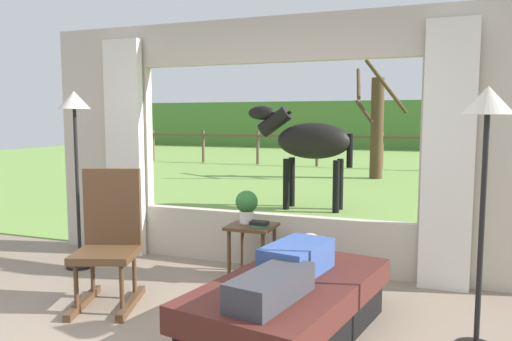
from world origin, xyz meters
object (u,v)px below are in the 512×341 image
(reclining_person, at_px, (289,267))
(potted_plant, at_px, (247,205))
(rocking_chair, at_px, (109,238))
(side_table, at_px, (252,234))
(recliner_sofa, at_px, (291,307))
(floor_lamp_right, at_px, (486,139))
(book_stack, at_px, (259,224))
(horse, at_px, (309,142))
(pasture_tree, at_px, (376,125))
(floor_lamp_left, at_px, (75,126))

(reclining_person, xyz_separation_m, potted_plant, (-0.80, 1.24, 0.18))
(rocking_chair, relative_size, side_table, 2.15)
(recliner_sofa, height_order, rocking_chair, rocking_chair)
(recliner_sofa, distance_m, floor_lamp_right, 1.72)
(recliner_sofa, bearing_deg, floor_lamp_right, 21.58)
(recliner_sofa, bearing_deg, reclining_person, -78.92)
(book_stack, xyz_separation_m, floor_lamp_right, (1.84, -0.84, 0.86))
(recliner_sofa, height_order, horse, horse)
(rocking_chair, height_order, book_stack, rocking_chair)
(reclining_person, height_order, horse, horse)
(floor_lamp_right, relative_size, pasture_tree, 0.60)
(floor_lamp_left, bearing_deg, recliner_sofa, -18.07)
(side_table, relative_size, floor_lamp_left, 0.29)
(floor_lamp_right, relative_size, horse, 0.96)
(floor_lamp_right, bearing_deg, potted_plant, 154.36)
(recliner_sofa, relative_size, floor_lamp_right, 1.06)
(side_table, bearing_deg, rocking_chair, -130.92)
(book_stack, height_order, pasture_tree, pasture_tree)
(floor_lamp_left, relative_size, floor_lamp_right, 1.04)
(side_table, height_order, book_stack, book_stack)
(floor_lamp_left, relative_size, pasture_tree, 0.62)
(reclining_person, distance_m, potted_plant, 1.49)
(reclining_person, bearing_deg, floor_lamp_left, 172.01)
(pasture_tree, bearing_deg, floor_lamp_left, -102.82)
(book_stack, relative_size, pasture_tree, 0.06)
(recliner_sofa, bearing_deg, pasture_tree, 104.44)
(horse, bearing_deg, floor_lamp_left, 160.63)
(potted_plant, xyz_separation_m, pasture_tree, (0.25, 8.26, 0.68))
(floor_lamp_left, bearing_deg, rocking_chair, -37.81)
(reclining_person, height_order, floor_lamp_right, floor_lamp_right)
(recliner_sofa, relative_size, horse, 1.02)
(reclining_person, bearing_deg, horse, 113.91)
(rocking_chair, relative_size, potted_plant, 3.50)
(reclining_person, xyz_separation_m, floor_lamp_right, (1.22, 0.27, 0.89))
(recliner_sofa, distance_m, horse, 4.97)
(floor_lamp_left, height_order, floor_lamp_right, floor_lamp_left)
(side_table, bearing_deg, book_stack, -34.55)
(book_stack, distance_m, floor_lamp_right, 2.20)
(potted_plant, xyz_separation_m, book_stack, (0.18, -0.13, -0.15))
(reclining_person, xyz_separation_m, pasture_tree, (-0.56, 9.50, 0.86))
(side_table, distance_m, floor_lamp_right, 2.36)
(recliner_sofa, relative_size, potted_plant, 5.75)
(potted_plant, bearing_deg, floor_lamp_left, -167.72)
(horse, xyz_separation_m, pasture_tree, (0.54, 4.69, 0.23))
(side_table, height_order, potted_plant, potted_plant)
(rocking_chair, xyz_separation_m, floor_lamp_left, (-0.91, 0.71, 0.92))
(horse, bearing_deg, floor_lamp_right, -152.45)
(book_stack, bearing_deg, floor_lamp_right, -24.56)
(reclining_person, height_order, book_stack, reclining_person)
(rocking_chair, bearing_deg, floor_lamp_right, -16.51)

